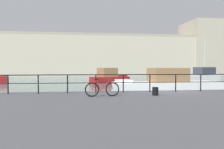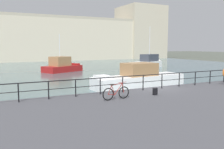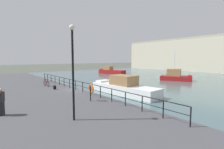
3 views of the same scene
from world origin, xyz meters
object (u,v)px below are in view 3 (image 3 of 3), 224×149
Objects in this scene: moored_white_yacht at (111,71)px; moored_small_launch at (124,87)px; mooring_bollard at (55,87)px; life_ring_stand at (91,89)px; moored_cabin_cruiser at (176,76)px; parked_bicycle at (46,83)px; quay_lamp_post at (73,61)px; standing_person at (1,102)px.

moored_small_launch reaches higher than moored_white_yacht.
mooring_bollard is 7.18m from life_ring_stand.
moored_cabin_cruiser is 0.77× the size of moored_white_yacht.
moored_cabin_cruiser reaches higher than moored_small_launch.
life_ring_stand is at bearing -0.39° from parked_bicycle.
moored_small_launch is 9.82m from parked_bicycle.
moored_cabin_cruiser is 17.39m from moored_small_launch.
moored_cabin_cruiser is 29.02m from quay_lamp_post.
moored_cabin_cruiser is at bearing 105.74° from life_ring_stand.
moored_white_yacht is 19.53× the size of mooring_bollard.
moored_cabin_cruiser is at bearing 168.76° from moored_white_yacht.
parked_bicycle is 9.97m from life_ring_stand.
life_ring_stand is (7.12, 0.51, 0.75)m from mooring_bollard.
quay_lamp_post is at bearing -95.20° from moored_cabin_cruiser.
mooring_bollard is 8.89m from standing_person.
mooring_bollard is 0.26× the size of standing_person.
parked_bicycle is 0.33× the size of quay_lamp_post.
moored_small_launch is 1.82× the size of quay_lamp_post.
quay_lamp_post is at bearing -14.43° from parked_bicycle.
moored_white_yacht reaches higher than mooring_bollard.
quay_lamp_post is 5.32m from standing_person.
quay_lamp_post reaches higher than moored_cabin_cruiser.
moored_white_yacht is at bearing 121.83° from parked_bicycle.
moored_small_launch is (3.17, -17.10, -0.04)m from moored_cabin_cruiser.
moored_small_launch is at bearing 64.53° from mooring_bollard.
moored_white_yacht is (-20.04, -1.00, -0.11)m from moored_cabin_cruiser.
standing_person is (9.62, -5.62, 0.47)m from parked_bicycle.
moored_small_launch is 5.76× the size of standing_person.
moored_cabin_cruiser is 14.95× the size of mooring_bollard.
quay_lamp_post is 3.17× the size of standing_person.
moored_cabin_cruiser is 3.72× the size of parked_bicycle.
moored_small_launch is 7.85m from life_ring_stand.
standing_person reaches higher than moored_small_launch.
mooring_bollard is at bearing -175.93° from life_ring_stand.
moored_white_yacht is 35.34m from life_ring_stand.
moored_white_yacht is 39.87m from quay_lamp_post.
life_ring_stand is 6.21m from standing_person.
mooring_bollard is 0.31× the size of life_ring_stand.
moored_cabin_cruiser is at bearing 35.43° from standing_person.
life_ring_stand is (3.60, -6.90, 1.04)m from moored_small_launch.
moored_small_launch reaches higher than parked_bicycle.
moored_cabin_cruiser is 24.51m from mooring_bollard.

